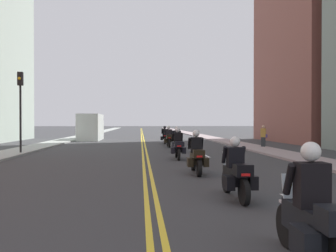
{
  "coord_description": "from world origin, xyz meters",
  "views": [
    {
      "loc": [
        -0.27,
        0.34,
        1.91
      ],
      "look_at": [
        1.55,
        22.88,
        1.68
      ],
      "focal_mm": 36.73,
      "sensor_mm": 36.0,
      "label": 1
    }
  ],
  "objects_px": {
    "motorcycle_4": "(177,141)",
    "pedestrian_1": "(263,136)",
    "motorcycle_1": "(236,174)",
    "traffic_light_near": "(20,98)",
    "motorcycle_6": "(165,136)",
    "motorcycle_2": "(196,157)",
    "motorcycle_0": "(314,219)",
    "motorcycle_3": "(178,146)",
    "motorcycle_5": "(169,139)",
    "parked_truck": "(91,128)"
  },
  "relations": [
    {
      "from": "motorcycle_4",
      "to": "parked_truck",
      "type": "xyz_separation_m",
      "value": [
        -7.69,
        15.87,
        0.6
      ]
    },
    {
      "from": "motorcycle_4",
      "to": "pedestrian_1",
      "type": "distance_m",
      "value": 7.26
    },
    {
      "from": "traffic_light_near",
      "to": "pedestrian_1",
      "type": "bearing_deg",
      "value": 12.78
    },
    {
      "from": "motorcycle_4",
      "to": "motorcycle_6",
      "type": "relative_size",
      "value": 1.02
    },
    {
      "from": "motorcycle_0",
      "to": "motorcycle_6",
      "type": "xyz_separation_m",
      "value": [
        -0.04,
        26.51,
        -0.02
      ]
    },
    {
      "from": "motorcycle_1",
      "to": "motorcycle_4",
      "type": "bearing_deg",
      "value": 89.02
    },
    {
      "from": "motorcycle_0",
      "to": "motorcycle_6",
      "type": "distance_m",
      "value": 26.51
    },
    {
      "from": "motorcycle_6",
      "to": "traffic_light_near",
      "type": "xyz_separation_m",
      "value": [
        -9.31,
        -9.63,
        2.73
      ]
    },
    {
      "from": "motorcycle_2",
      "to": "parked_truck",
      "type": "xyz_separation_m",
      "value": [
        -7.41,
        25.34,
        0.63
      ]
    },
    {
      "from": "motorcycle_0",
      "to": "motorcycle_3",
      "type": "height_order",
      "value": "motorcycle_0"
    },
    {
      "from": "motorcycle_6",
      "to": "motorcycle_1",
      "type": "bearing_deg",
      "value": -87.27
    },
    {
      "from": "parked_truck",
      "to": "motorcycle_4",
      "type": "bearing_deg",
      "value": -64.14
    },
    {
      "from": "motorcycle_5",
      "to": "parked_truck",
      "type": "relative_size",
      "value": 0.33
    },
    {
      "from": "motorcycle_2",
      "to": "motorcycle_5",
      "type": "distance_m",
      "value": 13.62
    },
    {
      "from": "pedestrian_1",
      "to": "motorcycle_3",
      "type": "bearing_deg",
      "value": -103.19
    },
    {
      "from": "motorcycle_0",
      "to": "motorcycle_4",
      "type": "relative_size",
      "value": 0.95
    },
    {
      "from": "parked_truck",
      "to": "pedestrian_1",
      "type": "bearing_deg",
      "value": -42.37
    },
    {
      "from": "motorcycle_5",
      "to": "motorcycle_4",
      "type": "bearing_deg",
      "value": -86.99
    },
    {
      "from": "parked_truck",
      "to": "motorcycle_3",
      "type": "bearing_deg",
      "value": -70.25
    },
    {
      "from": "motorcycle_0",
      "to": "motorcycle_1",
      "type": "distance_m",
      "value": 4.11
    },
    {
      "from": "motorcycle_3",
      "to": "motorcycle_0",
      "type": "bearing_deg",
      "value": -87.68
    },
    {
      "from": "motorcycle_1",
      "to": "motorcycle_2",
      "type": "distance_m",
      "value": 4.29
    },
    {
      "from": "motorcycle_0",
      "to": "pedestrian_1",
      "type": "distance_m",
      "value": 21.69
    },
    {
      "from": "motorcycle_3",
      "to": "pedestrian_1",
      "type": "height_order",
      "value": "pedestrian_1"
    },
    {
      "from": "motorcycle_4",
      "to": "parked_truck",
      "type": "height_order",
      "value": "parked_truck"
    },
    {
      "from": "motorcycle_1",
      "to": "traffic_light_near",
      "type": "relative_size",
      "value": 0.43
    },
    {
      "from": "motorcycle_0",
      "to": "motorcycle_3",
      "type": "xyz_separation_m",
      "value": [
        -0.28,
        13.49,
        -0.0
      ]
    },
    {
      "from": "motorcycle_2",
      "to": "motorcycle_4",
      "type": "height_order",
      "value": "motorcycle_4"
    },
    {
      "from": "motorcycle_2",
      "to": "motorcycle_5",
      "type": "relative_size",
      "value": 1.01
    },
    {
      "from": "motorcycle_4",
      "to": "motorcycle_6",
      "type": "distance_m",
      "value": 8.66
    },
    {
      "from": "motorcycle_3",
      "to": "motorcycle_2",
      "type": "bearing_deg",
      "value": -87.3
    },
    {
      "from": "traffic_light_near",
      "to": "pedestrian_1",
      "type": "relative_size",
      "value": 2.89
    },
    {
      "from": "motorcycle_2",
      "to": "motorcycle_4",
      "type": "xyz_separation_m",
      "value": [
        0.29,
        9.47,
        0.03
      ]
    },
    {
      "from": "motorcycle_4",
      "to": "pedestrian_1",
      "type": "height_order",
      "value": "pedestrian_1"
    },
    {
      "from": "motorcycle_2",
      "to": "traffic_light_near",
      "type": "height_order",
      "value": "traffic_light_near"
    },
    {
      "from": "motorcycle_2",
      "to": "motorcycle_1",
      "type": "bearing_deg",
      "value": -84.77
    },
    {
      "from": "motorcycle_2",
      "to": "motorcycle_3",
      "type": "distance_m",
      "value": 5.11
    },
    {
      "from": "traffic_light_near",
      "to": "motorcycle_1",
      "type": "bearing_deg",
      "value": -53.38
    },
    {
      "from": "motorcycle_4",
      "to": "motorcycle_5",
      "type": "relative_size",
      "value": 1.05
    },
    {
      "from": "motorcycle_3",
      "to": "traffic_light_near",
      "type": "relative_size",
      "value": 0.43
    },
    {
      "from": "motorcycle_0",
      "to": "motorcycle_4",
      "type": "bearing_deg",
      "value": 91.36
    },
    {
      "from": "motorcycle_3",
      "to": "parked_truck",
      "type": "bearing_deg",
      "value": 110.87
    },
    {
      "from": "motorcycle_3",
      "to": "motorcycle_1",
      "type": "bearing_deg",
      "value": -86.26
    },
    {
      "from": "motorcycle_1",
      "to": "motorcycle_4",
      "type": "relative_size",
      "value": 0.92
    },
    {
      "from": "motorcycle_1",
      "to": "motorcycle_5",
      "type": "xyz_separation_m",
      "value": [
        -0.2,
        17.9,
        0.03
      ]
    },
    {
      "from": "motorcycle_1",
      "to": "motorcycle_6",
      "type": "relative_size",
      "value": 0.94
    },
    {
      "from": "motorcycle_1",
      "to": "traffic_light_near",
      "type": "height_order",
      "value": "traffic_light_near"
    },
    {
      "from": "motorcycle_0",
      "to": "motorcycle_1",
      "type": "xyz_separation_m",
      "value": [
        0.15,
        4.11,
        -0.03
      ]
    },
    {
      "from": "motorcycle_1",
      "to": "motorcycle_0",
      "type": "bearing_deg",
      "value": -93.03
    },
    {
      "from": "motorcycle_2",
      "to": "motorcycle_3",
      "type": "relative_size",
      "value": 1.04
    }
  ]
}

